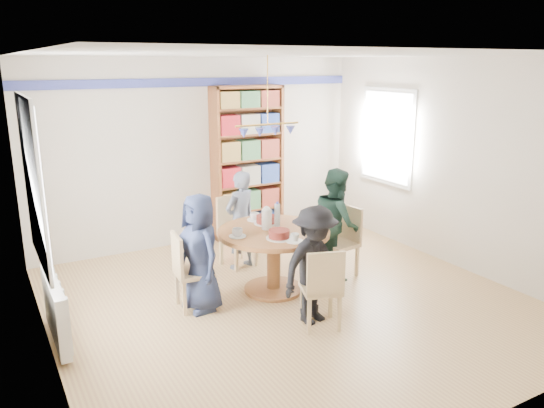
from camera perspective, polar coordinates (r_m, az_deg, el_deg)
ground at (r=6.12m, az=1.88°, el=-10.40°), size 5.00×5.00×0.00m
room_shell at (r=6.24m, az=-4.22°, el=5.98°), size 5.00×5.00×5.00m
radiator at (r=5.52m, az=-22.23°, el=-10.52°), size 0.12×1.00×0.60m
dining_table at (r=6.18m, az=0.18°, el=-4.54°), size 1.30×1.30×0.75m
chair_left at (r=5.83m, az=-9.12°, el=-6.82°), size 0.41×0.41×0.86m
chair_right at (r=6.74m, az=7.75°, el=-3.62°), size 0.44×0.44×0.88m
chair_far at (r=7.03m, az=-4.04°, el=-2.52°), size 0.48×0.48×0.93m
chair_near at (r=5.36m, az=5.48°, el=-8.73°), size 0.49×0.49×0.86m
person_left at (r=5.75m, az=-7.74°, el=-5.20°), size 0.50×0.69×1.30m
person_right at (r=6.65m, az=6.92°, el=-2.01°), size 0.73×0.81×1.38m
person_far at (r=6.87m, az=-3.42°, el=-1.75°), size 0.54×0.43×1.29m
person_near at (r=5.44m, az=4.59°, el=-6.59°), size 0.88×0.61×1.25m
bookshelf at (r=8.04m, az=-2.66°, el=4.30°), size 1.09×0.33×2.30m
tableware at (r=6.11m, az=-0.14°, el=-2.23°), size 1.12×1.12×0.29m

